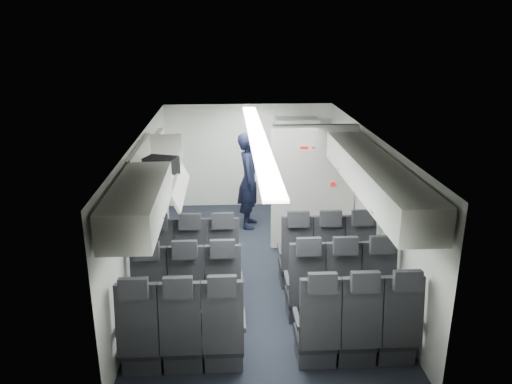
{
  "coord_description": "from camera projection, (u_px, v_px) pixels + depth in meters",
  "views": [
    {
      "loc": [
        -0.44,
        -7.06,
        3.66
      ],
      "look_at": [
        0.0,
        0.4,
        1.15
      ],
      "focal_mm": 35.0,
      "sensor_mm": 36.0,
      "label": 1
    }
  ],
  "objects": [
    {
      "name": "seat_row_front",
      "position": [
        260.0,
        261.0,
        7.24
      ],
      "size": [
        3.33,
        0.56,
        1.24
      ],
      "color": "black",
      "rests_on": "cabin_shell"
    },
    {
      "name": "overhead_bin_right_front",
      "position": [
        356.0,
        158.0,
        7.12
      ],
      "size": [
        0.53,
        1.7,
        0.4
      ],
      "color": "silver",
      "rests_on": "cabin_shell"
    },
    {
      "name": "galley_unit",
      "position": [
        296.0,
        164.0,
        10.2
      ],
      "size": [
        0.85,
        0.52,
        1.9
      ],
      "color": "#939399",
      "rests_on": "cabin_shell"
    },
    {
      "name": "boarding_door",
      "position": [
        161.0,
        184.0,
        8.95
      ],
      "size": [
        0.12,
        1.27,
        1.86
      ],
      "color": "silver",
      "rests_on": "cabin_shell"
    },
    {
      "name": "bulkhead_partition",
      "position": [
        313.0,
        188.0,
        8.34
      ],
      "size": [
        1.4,
        0.15,
        2.13
      ],
      "color": "silver",
      "rests_on": "cabin_shell"
    },
    {
      "name": "seat_row_rear",
      "position": [
        270.0,
        334.0,
        5.54
      ],
      "size": [
        3.33,
        0.56,
        1.24
      ],
      "color": "black",
      "rests_on": "cabin_shell"
    },
    {
      "name": "overhead_bin_left_front_open",
      "position": [
        156.0,
        169.0,
        7.0
      ],
      "size": [
        0.64,
        1.7,
        0.72
      ],
      "color": "#9E9E93",
      "rests_on": "cabin_shell"
    },
    {
      "name": "overhead_bin_left_rear",
      "position": [
        138.0,
        203.0,
        5.31
      ],
      "size": [
        0.53,
        1.8,
        0.4
      ],
      "color": "silver",
      "rests_on": "cabin_shell"
    },
    {
      "name": "cabin_shell",
      "position": [
        258.0,
        202.0,
        7.52
      ],
      "size": [
        3.41,
        6.01,
        2.16
      ],
      "color": "black",
      "rests_on": "ground"
    },
    {
      "name": "seat_row_mid",
      "position": [
        264.0,
        293.0,
        6.39
      ],
      "size": [
        3.33,
        0.56,
        1.24
      ],
      "color": "black",
      "rests_on": "cabin_shell"
    },
    {
      "name": "carry_on_bag",
      "position": [
        161.0,
        166.0,
        6.98
      ],
      "size": [
        0.51,
        0.43,
        0.26
      ],
      "primitive_type": "cube",
      "rotation": [
        0.0,
        0.0,
        -0.34
      ],
      "color": "black",
      "rests_on": "overhead_bin_left_front_open"
    },
    {
      "name": "overhead_bin_right_rear",
      "position": [
        396.0,
        198.0,
        5.47
      ],
      "size": [
        0.53,
        1.8,
        0.4
      ],
      "color": "silver",
      "rests_on": "cabin_shell"
    },
    {
      "name": "papers",
      "position": [
        260.0,
        176.0,
        9.23
      ],
      "size": [
        0.21,
        0.03,
        0.15
      ],
      "primitive_type": "cube",
      "rotation": [
        0.0,
        0.0,
        0.06
      ],
      "color": "white",
      "rests_on": "flight_attendant"
    },
    {
      "name": "flight_attendant",
      "position": [
        249.0,
        180.0,
        9.29
      ],
      "size": [
        0.53,
        0.72,
        1.82
      ],
      "primitive_type": "imported",
      "rotation": [
        0.0,
        0.0,
        1.41
      ],
      "color": "black",
      "rests_on": "ground"
    }
  ]
}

